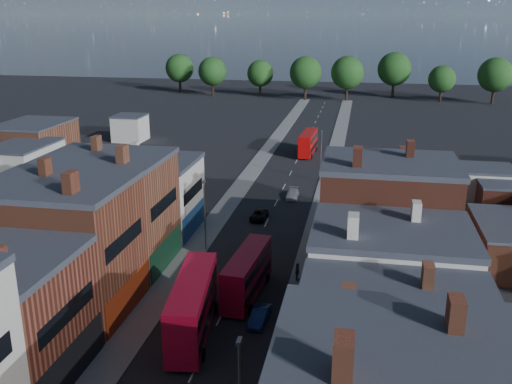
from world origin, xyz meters
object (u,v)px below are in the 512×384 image
at_px(bus_2, 308,143).
at_px(bus_0, 193,306).
at_px(car_1, 260,316).
at_px(car_2, 259,215).
at_px(ped_3, 297,272).
at_px(bus_1, 247,273).
at_px(car_3, 293,194).

bearing_deg(bus_2, bus_0, -89.73).
bearing_deg(car_1, car_2, 104.31).
height_order(bus_0, ped_3, bus_0).
distance_m(bus_1, ped_3, 5.81).
height_order(bus_2, car_2, bus_2).
bearing_deg(bus_1, car_1, -61.91).
height_order(bus_2, ped_3, bus_2).
relative_size(bus_1, ped_3, 5.43).
distance_m(bus_0, car_2, 28.34).
relative_size(bus_0, car_1, 3.07).
bearing_deg(car_2, car_3, 72.71).
xyz_separation_m(car_3, ped_3, (3.79, -26.62, 0.45)).
xyz_separation_m(car_2, ped_3, (6.96, -16.98, 0.46)).
distance_m(bus_0, bus_2, 65.01).
xyz_separation_m(bus_0, ped_3, (7.26, 11.29, -1.61)).
bearing_deg(car_3, ped_3, -83.18).
bearing_deg(car_3, car_1, -88.75).
distance_m(car_1, car_3, 35.03).
xyz_separation_m(bus_2, car_2, (-2.70, -36.67, -1.72)).
bearing_deg(car_2, ped_3, -66.81).
bearing_deg(car_2, bus_1, -81.67).
bearing_deg(bus_2, bus_1, -87.08).
height_order(car_2, ped_3, ped_3).
distance_m(bus_0, car_1, 6.14).
bearing_deg(bus_1, bus_0, -107.10).
bearing_deg(bus_2, car_2, -91.29).
height_order(car_2, car_3, car_3).
distance_m(bus_1, car_1, 5.33).
xyz_separation_m(bus_0, car_3, (3.47, 37.91, -2.06)).
distance_m(car_3, ped_3, 26.89).
relative_size(bus_2, ped_3, 5.40).
bearing_deg(car_1, bus_1, 117.28).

